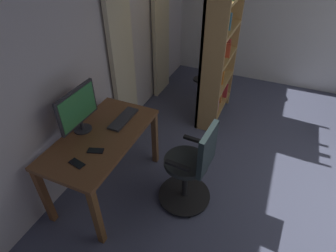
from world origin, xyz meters
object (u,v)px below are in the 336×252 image
object	(u,v)px
desk	(102,144)
cell_phone_face_up	(77,163)
bookshelf	(216,56)
computer_monitor	(78,109)
cell_phone_by_monitor	(96,151)
computer_keyboard	(123,119)
office_chair	(191,169)

from	to	relation	value
desk	cell_phone_face_up	world-z (taller)	cell_phone_face_up
cell_phone_face_up	bookshelf	bearing A→B (deg)	177.18
computer_monitor	cell_phone_by_monitor	bearing A→B (deg)	54.97
computer_keyboard	cell_phone_face_up	xyz separation A→B (m)	(0.72, -0.04, -0.01)
office_chair	computer_keyboard	world-z (taller)	office_chair
office_chair	bookshelf	world-z (taller)	bookshelf
computer_monitor	desk	bearing A→B (deg)	87.93
desk	office_chair	size ratio (longest dim) A/B	1.25
computer_monitor	computer_keyboard	distance (m)	0.49
office_chair	cell_phone_face_up	xyz separation A→B (m)	(0.60, -0.85, 0.29)
cell_phone_by_monitor	bookshelf	xyz separation A→B (m)	(-2.05, 0.54, 0.19)
desk	bookshelf	size ratio (longest dim) A/B	0.65
desk	cell_phone_by_monitor	bearing A→B (deg)	23.31
desk	office_chair	distance (m)	0.92
desk	computer_keyboard	xyz separation A→B (m)	(-0.32, 0.07, 0.12)
computer_monitor	cell_phone_by_monitor	world-z (taller)	computer_monitor
computer_keyboard	cell_phone_face_up	size ratio (longest dim) A/B	2.90
office_chair	bookshelf	bearing A→B (deg)	12.91
computer_monitor	cell_phone_face_up	xyz separation A→B (m)	(0.41, 0.25, -0.25)
computer_keyboard	computer_monitor	bearing A→B (deg)	-43.31
cell_phone_by_monitor	bookshelf	size ratio (longest dim) A/B	0.08
desk	computer_keyboard	bearing A→B (deg)	167.11
desk	office_chair	bearing A→B (deg)	102.01
desk	computer_keyboard	size ratio (longest dim) A/B	2.99
desk	bookshelf	xyz separation A→B (m)	(-1.84, 0.63, 0.31)
cell_phone_by_monitor	cell_phone_face_up	bearing A→B (deg)	-33.88
office_chair	cell_phone_face_up	bearing A→B (deg)	128.93
cell_phone_face_up	desk	bearing A→B (deg)	-162.92
computer_keyboard	cell_phone_face_up	world-z (taller)	computer_keyboard
bookshelf	computer_keyboard	bearing A→B (deg)	-19.97
computer_monitor	computer_keyboard	size ratio (longest dim) A/B	1.24
computer_monitor	cell_phone_face_up	world-z (taller)	computer_monitor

